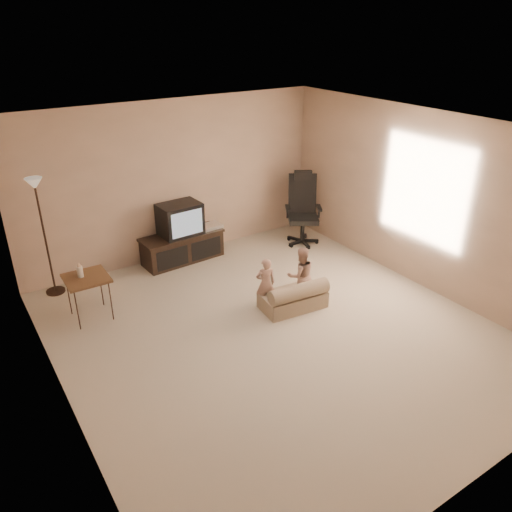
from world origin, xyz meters
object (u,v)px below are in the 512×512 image
at_px(side_table, 86,278).
at_px(floor_lamp, 40,211).
at_px(toddler_left, 266,283).
at_px(office_chair, 302,218).
at_px(toddler_right, 301,275).
at_px(tv_stand, 182,237).
at_px(child_sofa, 294,298).

height_order(side_table, floor_lamp, floor_lamp).
distance_m(side_table, toddler_left, 2.31).
relative_size(office_chair, side_table, 1.55).
bearing_deg(toddler_right, tv_stand, -54.02).
relative_size(floor_lamp, child_sofa, 1.88).
bearing_deg(side_table, toddler_left, -27.36).
xyz_separation_m(office_chair, child_sofa, (-1.45, -1.70, -0.27)).
relative_size(tv_stand, child_sofa, 1.51).
relative_size(tv_stand, toddler_right, 1.69).
bearing_deg(side_table, toddler_right, -24.96).
bearing_deg(office_chair, side_table, -142.33).
xyz_separation_m(tv_stand, office_chair, (2.05, -0.48, 0.05)).
xyz_separation_m(office_chair, side_table, (-3.80, -0.39, 0.13)).
bearing_deg(toddler_left, side_table, -8.88).
distance_m(floor_lamp, toddler_left, 3.16).
xyz_separation_m(tv_stand, side_table, (-1.76, -0.88, 0.17)).
height_order(tv_stand, child_sofa, tv_stand).
distance_m(toddler_left, toddler_right, 0.51).
bearing_deg(toddler_left, child_sofa, 159.99).
distance_m(office_chair, toddler_right, 2.02).
bearing_deg(floor_lamp, toddler_left, -41.05).
distance_m(tv_stand, office_chair, 2.11).
height_order(tv_stand, toddler_right, tv_stand).
xyz_separation_m(floor_lamp, toddler_right, (2.78, -2.12, -0.83)).
relative_size(tv_stand, side_table, 1.71).
bearing_deg(tv_stand, toddler_left, -84.45).
xyz_separation_m(office_chair, floor_lamp, (-4.05, 0.54, 0.79)).
relative_size(floor_lamp, toddler_left, 2.32).
bearing_deg(child_sofa, office_chair, 55.28).
bearing_deg(office_chair, toddler_left, -108.67).
height_order(office_chair, toddler_right, office_chair).
bearing_deg(floor_lamp, tv_stand, -1.67).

